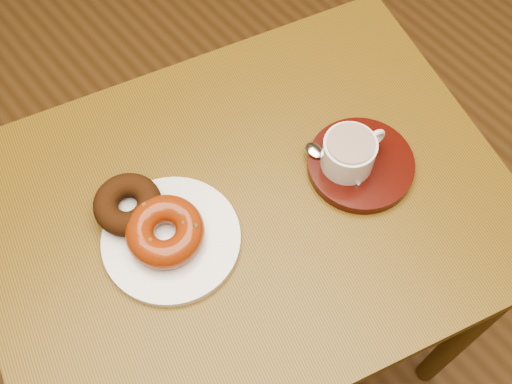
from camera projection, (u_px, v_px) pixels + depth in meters
cafe_table at (247, 238)px, 1.08m from camera, size 0.93×0.79×0.75m
donut_plate at (171, 239)px, 0.94m from camera, size 0.24×0.24×0.01m
donut_cinnamon at (128, 204)px, 0.94m from camera, size 0.11×0.11×0.04m
donut_caramel at (165, 231)px, 0.92m from camera, size 0.15×0.15×0.04m
saucer at (361, 165)px, 1.00m from camera, size 0.17×0.17×0.02m
coffee_cup at (350, 153)px, 0.96m from camera, size 0.11×0.08×0.06m
teaspoon at (319, 154)px, 0.99m from camera, size 0.03×0.11×0.01m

